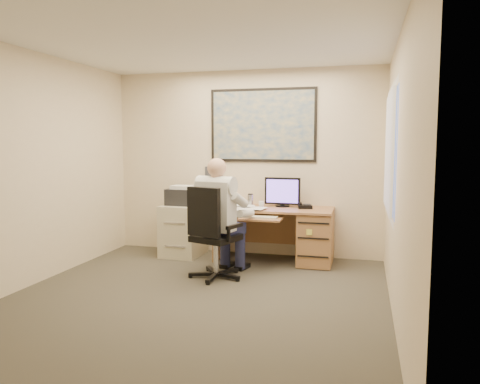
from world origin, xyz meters
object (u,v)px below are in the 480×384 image
(person, at_px, (217,218))
(filing_cabinet, at_px, (183,225))
(office_chair, at_px, (216,252))
(desk, at_px, (298,230))

(person, bearing_deg, filing_cabinet, 143.31)
(filing_cabinet, relative_size, person, 0.70)
(office_chair, bearing_deg, person, 119.41)
(desk, bearing_deg, person, -131.67)
(desk, relative_size, person, 1.09)
(desk, xyz_separation_m, office_chair, (-0.85, -1.05, -0.12))
(office_chair, height_order, person, person)
(filing_cabinet, xyz_separation_m, office_chair, (0.83, -1.03, -0.11))
(desk, bearing_deg, office_chair, -128.88)
(desk, distance_m, person, 1.33)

